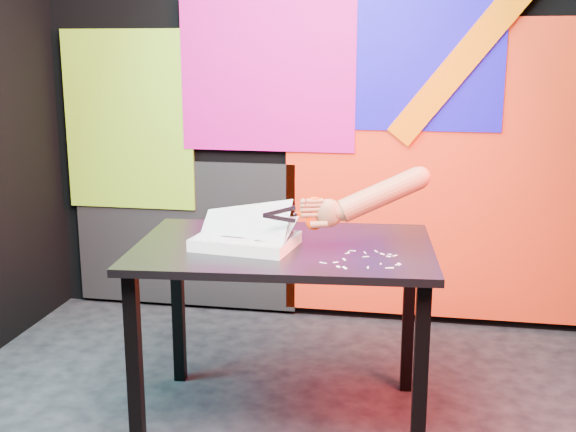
# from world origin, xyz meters

# --- Properties ---
(room) EXTENTS (3.01, 3.01, 2.71)m
(room) POSITION_xyz_m (0.00, 0.00, 1.35)
(room) COLOR black
(room) RESTS_ON ground
(backdrop) EXTENTS (2.88, 0.05, 2.08)m
(backdrop) POSITION_xyz_m (0.06, 1.46, 0.96)
(backdrop) COLOR red
(backdrop) RESTS_ON ground
(work_table) EXTENTS (1.21, 0.86, 0.75)m
(work_table) POSITION_xyz_m (0.06, 0.28, 0.66)
(work_table) COLOR black
(work_table) RESTS_ON ground
(printout_stack) EXTENTS (0.40, 0.32, 0.20)m
(printout_stack) POSITION_xyz_m (-0.08, 0.23, 0.78)
(printout_stack) COLOR silver
(printout_stack) RESTS_ON work_table
(scissors) EXTENTS (0.22, 0.08, 0.13)m
(scissors) POSITION_xyz_m (0.17, 0.21, 0.90)
(scissors) COLOR #A2A3C1
(scissors) RESTS_ON printout_stack
(hand_forearm) EXTENTS (0.46, 0.20, 0.22)m
(hand_forearm) POSITION_xyz_m (0.40, 0.28, 0.95)
(hand_forearm) COLOR #A06035
(hand_forearm) RESTS_ON work_table
(paper_clippings) EXTENTS (0.29, 0.26, 0.00)m
(paper_clippings) POSITION_xyz_m (0.39, 0.13, 0.75)
(paper_clippings) COLOR white
(paper_clippings) RESTS_ON work_table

